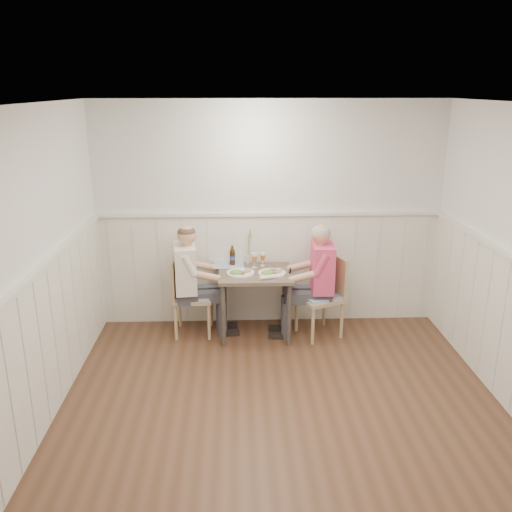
# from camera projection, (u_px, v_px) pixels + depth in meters

# --- Properties ---
(ground_plane) EXTENTS (4.50, 4.50, 0.00)m
(ground_plane) POSITION_uv_depth(u_px,v_px,m) (285.00, 430.00, 4.49)
(ground_plane) COLOR #4C2F1D
(room_shell) EXTENTS (4.04, 4.54, 2.60)m
(room_shell) POSITION_uv_depth(u_px,v_px,m) (288.00, 255.00, 4.04)
(room_shell) COLOR white
(room_shell) RESTS_ON ground
(wainscot) EXTENTS (4.00, 4.49, 1.34)m
(wainscot) POSITION_uv_depth(u_px,v_px,m) (279.00, 319.00, 4.94)
(wainscot) COLOR white
(wainscot) RESTS_ON ground
(dining_table) EXTENTS (0.81, 0.70, 0.75)m
(dining_table) POSITION_uv_depth(u_px,v_px,m) (255.00, 281.00, 6.05)
(dining_table) COLOR brown
(dining_table) RESTS_ON ground
(chair_right) EXTENTS (0.57, 0.57, 0.92)m
(chair_right) POSITION_uv_depth(u_px,v_px,m) (324.00, 293.00, 6.10)
(chair_right) COLOR tan
(chair_right) RESTS_ON ground
(chair_left) EXTENTS (0.44, 0.44, 0.91)m
(chair_left) POSITION_uv_depth(u_px,v_px,m) (188.00, 292.00, 6.12)
(chair_left) COLOR tan
(chair_left) RESTS_ON ground
(man_in_pink) EXTENTS (0.62, 0.43, 1.32)m
(man_in_pink) POSITION_uv_depth(u_px,v_px,m) (318.00, 289.00, 6.05)
(man_in_pink) COLOR #3F3F47
(man_in_pink) RESTS_ON ground
(diner_cream) EXTENTS (0.64, 0.44, 1.31)m
(diner_cream) POSITION_uv_depth(u_px,v_px,m) (190.00, 290.00, 6.06)
(diner_cream) COLOR #3F3F47
(diner_cream) RESTS_ON ground
(plate_man) EXTENTS (0.30, 0.30, 0.08)m
(plate_man) POSITION_uv_depth(u_px,v_px,m) (271.00, 272.00, 5.94)
(plate_man) COLOR white
(plate_man) RESTS_ON dining_table
(plate_diner) EXTENTS (0.31, 0.31, 0.08)m
(plate_diner) POSITION_uv_depth(u_px,v_px,m) (239.00, 272.00, 5.94)
(plate_diner) COLOR white
(plate_diner) RESTS_ON dining_table
(beer_glass_a) EXTENTS (0.06, 0.06, 0.15)m
(beer_glass_a) POSITION_uv_depth(u_px,v_px,m) (263.00, 257.00, 6.20)
(beer_glass_a) COLOR silver
(beer_glass_a) RESTS_ON dining_table
(beer_glass_b) EXTENTS (0.07, 0.07, 0.17)m
(beer_glass_b) POSITION_uv_depth(u_px,v_px,m) (254.00, 258.00, 6.12)
(beer_glass_b) COLOR silver
(beer_glass_b) RESTS_ON dining_table
(beer_bottle) EXTENTS (0.06, 0.06, 0.23)m
(beer_bottle) POSITION_uv_depth(u_px,v_px,m) (232.00, 257.00, 6.22)
(beer_bottle) COLOR black
(beer_bottle) RESTS_ON dining_table
(rolled_napkin) EXTENTS (0.20, 0.10, 0.04)m
(rolled_napkin) POSITION_uv_depth(u_px,v_px,m) (268.00, 277.00, 5.79)
(rolled_napkin) COLOR white
(rolled_napkin) RESTS_ON dining_table
(grass_vase) EXTENTS (0.05, 0.05, 0.44)m
(grass_vase) POSITION_uv_depth(u_px,v_px,m) (248.00, 247.00, 6.25)
(grass_vase) COLOR silver
(grass_vase) RESTS_ON dining_table
(gingham_mat) EXTENTS (0.35, 0.28, 0.01)m
(gingham_mat) POSITION_uv_depth(u_px,v_px,m) (229.00, 265.00, 6.24)
(gingham_mat) COLOR #4964A3
(gingham_mat) RESTS_ON dining_table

